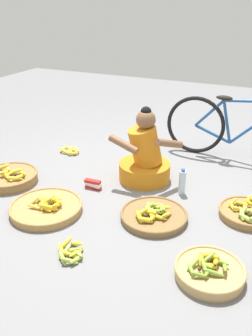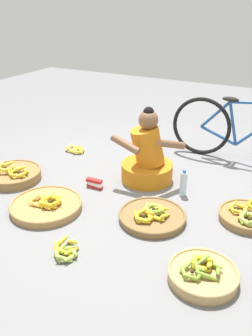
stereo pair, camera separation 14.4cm
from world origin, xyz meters
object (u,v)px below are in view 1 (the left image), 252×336
banana_basket_front_right (209,271)px  banana_basket_near_vendor (248,212)px  banana_basket_front_center (9,177)px  loose_bananas_back_right (70,252)px  vendor_woman_front (145,158)px  banana_basket_back_center (46,207)px  packet_carton_stack (93,184)px  banana_basket_near_bicycle (154,215)px  bicycle_leaning (240,130)px  loose_bananas_mid_left (71,151)px  water_bottle (182,182)px

banana_basket_front_right → banana_basket_near_vendor: banana_basket_front_right is taller
banana_basket_front_center → loose_bananas_back_right: banana_basket_front_center is taller
vendor_woman_front → banana_basket_back_center: 1.09m
packet_carton_stack → banana_basket_near_bicycle: bearing=-19.0°
bicycle_leaning → banana_basket_back_center: bearing=-125.9°
bicycle_leaning → loose_bananas_mid_left: (-1.84, -0.65, -0.33)m
banana_basket_back_center → loose_bananas_back_right: 0.66m
banana_basket_near_vendor → water_bottle: 0.65m
vendor_woman_front → banana_basket_near_vendor: vendor_woman_front is taller
banana_basket_back_center → banana_basket_front_right: (1.47, -0.21, 0.01)m
loose_bananas_mid_left → bicycle_leaning: bearing=19.4°
banana_basket_near_bicycle → loose_bananas_back_right: bearing=-118.8°
bicycle_leaning → banana_basket_back_center: size_ratio=2.70×
banana_basket_near_bicycle → packet_carton_stack: banana_basket_near_bicycle is taller
bicycle_leaning → banana_basket_front_center: bicycle_leaning is taller
banana_basket_front_center → loose_bananas_back_right: 1.38m
packet_carton_stack → banana_basket_front_center: bearing=-164.4°
vendor_woman_front → loose_bananas_mid_left: bearing=166.0°
banana_basket_front_right → water_bottle: 1.12m
vendor_woman_front → banana_basket_back_center: bearing=-120.8°
banana_basket_front_right → loose_bananas_mid_left: 2.42m
banana_basket_near_vendor → water_bottle: (-0.62, 0.16, 0.07)m
vendor_woman_front → packet_carton_stack: 0.58m
banana_basket_back_center → water_bottle: water_bottle is taller
vendor_woman_front → banana_basket_near_vendor: size_ratio=1.60×
banana_basket_near_bicycle → water_bottle: size_ratio=2.20×
vendor_woman_front → banana_basket_front_right: 1.47m
banana_basket_front_right → banana_basket_near_bicycle: size_ratio=0.83×
loose_bananas_back_right → packet_carton_stack: bearing=109.9°
banana_basket_front_right → banana_basket_near_vendor: size_ratio=0.99×
bicycle_leaning → banana_basket_front_right: 2.07m
banana_basket_back_center → water_bottle: 1.27m
banana_basket_near_bicycle → water_bottle: bearing=80.3°
banana_basket_near_bicycle → packet_carton_stack: size_ratio=3.30×
banana_basket_front_center → packet_carton_stack: size_ratio=3.31×
banana_basket_front_right → banana_basket_front_center: (-2.14, 0.50, 0.01)m
banana_basket_near_vendor → loose_bananas_back_right: size_ratio=1.81×
banana_basket_front_right → water_bottle: (-0.49, 1.01, 0.07)m
water_bottle → banana_basket_back_center: bearing=-140.9°
banana_basket_back_center → water_bottle: size_ratio=2.44×
banana_basket_back_center → banana_basket_near_bicycle: size_ratio=1.11×
vendor_woman_front → banana_basket_near_bicycle: bearing=-61.8°
water_bottle → packet_carton_stack: (-0.82, -0.27, -0.08)m
bicycle_leaning → banana_basket_near_bicycle: bicycle_leaning is taller
banana_basket_front_right → banana_basket_near_vendor: bearing=80.9°
bicycle_leaning → water_bottle: bearing=-108.5°
banana_basket_near_bicycle → banana_basket_front_center: bearing=179.4°
vendor_woman_front → packet_carton_stack: (-0.38, -0.39, -0.20)m
bicycle_leaning → banana_basket_back_center: (-1.33, -1.84, -0.32)m
banana_basket_near_bicycle → loose_bananas_back_right: size_ratio=2.15×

